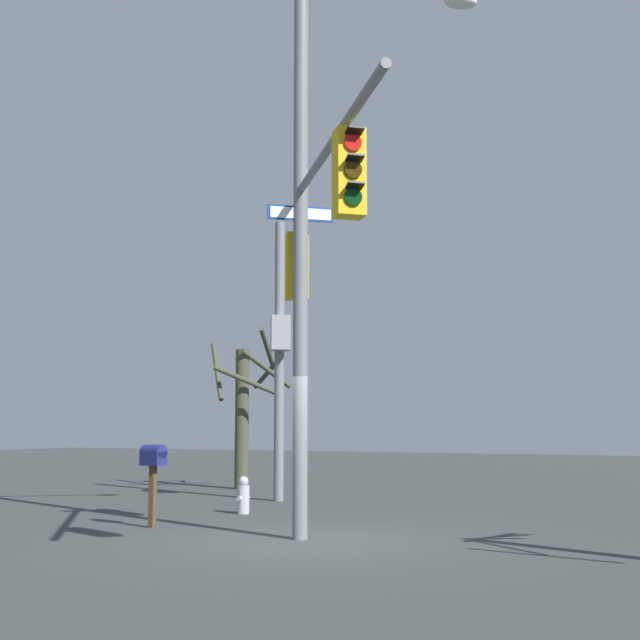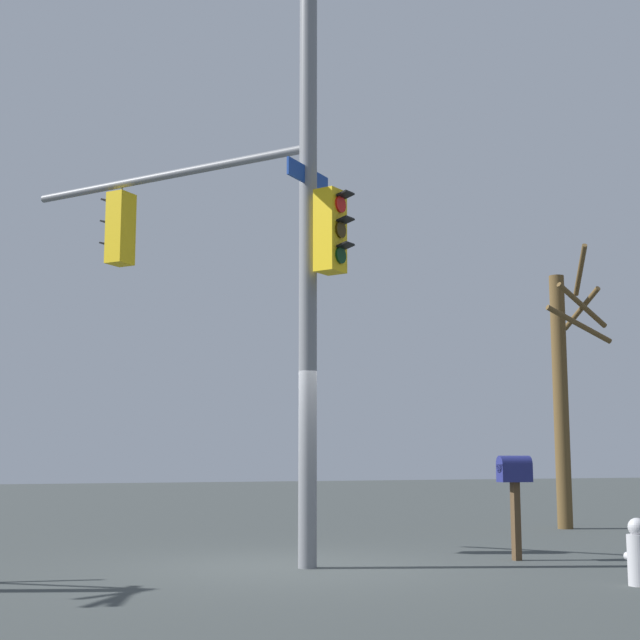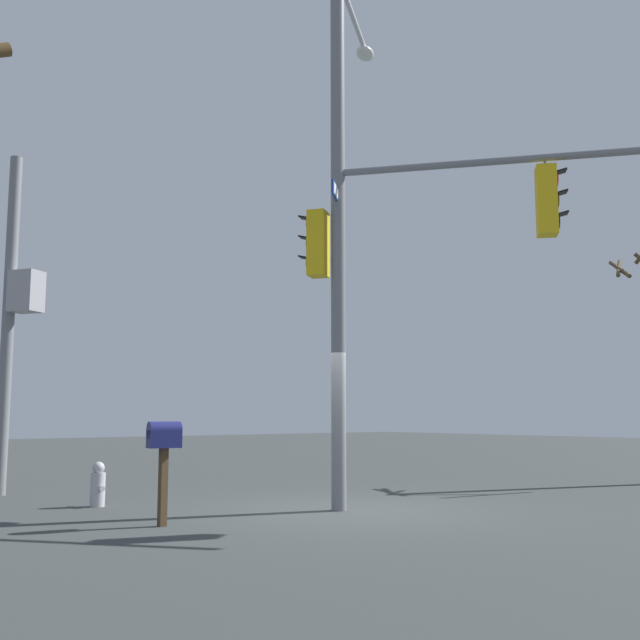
% 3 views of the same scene
% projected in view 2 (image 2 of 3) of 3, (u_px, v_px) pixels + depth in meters
% --- Properties ---
extents(ground_plane, '(80.00, 80.00, 0.00)m').
position_uv_depth(ground_plane, '(296.00, 567.00, 12.00)').
color(ground_plane, '#373D3C').
extents(main_signal_pole_assembly, '(6.03, 3.54, 9.42)m').
position_uv_depth(main_signal_pole_assembly, '(264.00, 184.00, 12.79)').
color(main_signal_pole_assembly, slate).
rests_on(main_signal_pole_assembly, ground).
extents(fire_hydrant, '(0.38, 0.24, 0.73)m').
position_uv_depth(fire_hydrant, '(638.00, 554.00, 10.31)').
color(fire_hydrant, '#B2B2B7').
rests_on(fire_hydrant, ground).
extents(mailbox, '(0.32, 0.48, 1.41)m').
position_uv_depth(mailbox, '(515.00, 478.00, 12.95)').
color(mailbox, '#4C3823').
rests_on(mailbox, ground).
extents(bare_tree_behind_pole, '(1.39, 1.54, 5.60)m').
position_uv_depth(bare_tree_behind_pole, '(563.00, 388.00, 18.77)').
color(bare_tree_behind_pole, brown).
rests_on(bare_tree_behind_pole, ground).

